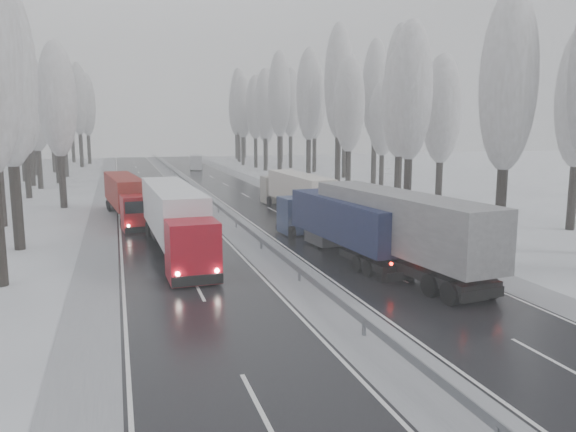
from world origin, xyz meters
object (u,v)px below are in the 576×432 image
truck_blue_box (337,220)px  truck_cream_box (296,190)px  truck_grey_tarp (387,223)px  box_truck_distant (196,162)px  truck_red_red (125,194)px  truck_red_white (175,216)px

truck_blue_box → truck_cream_box: truck_cream_box is taller
truck_grey_tarp → truck_blue_box: size_ratio=1.22×
truck_grey_tarp → truck_blue_box: bearing=100.8°
truck_blue_box → truck_cream_box: bearing=76.5°
truck_cream_box → box_truck_distant: size_ratio=1.99×
truck_grey_tarp → truck_red_red: (-13.83, 22.02, -0.47)m
truck_cream_box → truck_blue_box: bearing=-100.7°
truck_grey_tarp → truck_red_white: truck_grey_tarp is taller
truck_grey_tarp → truck_red_red: truck_grey_tarp is taller
box_truck_distant → truck_blue_box: bearing=-83.4°
truck_grey_tarp → box_truck_distant: (-0.62, 74.08, -1.24)m
truck_grey_tarp → truck_red_white: size_ratio=1.05×
truck_cream_box → truck_red_white: bearing=-134.1°
truck_grey_tarp → truck_red_white: 13.13m
truck_grey_tarp → truck_cream_box: 20.57m
truck_blue_box → box_truck_distant: size_ratio=1.97×
truck_grey_tarp → box_truck_distant: 74.10m
truck_grey_tarp → truck_cream_box: truck_grey_tarp is taller
box_truck_distant → truck_red_red: 53.72m
box_truck_distant → truck_grey_tarp: bearing=-82.3°
box_truck_distant → truck_red_white: truck_red_white is taller
truck_red_white → truck_red_red: size_ratio=1.16×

